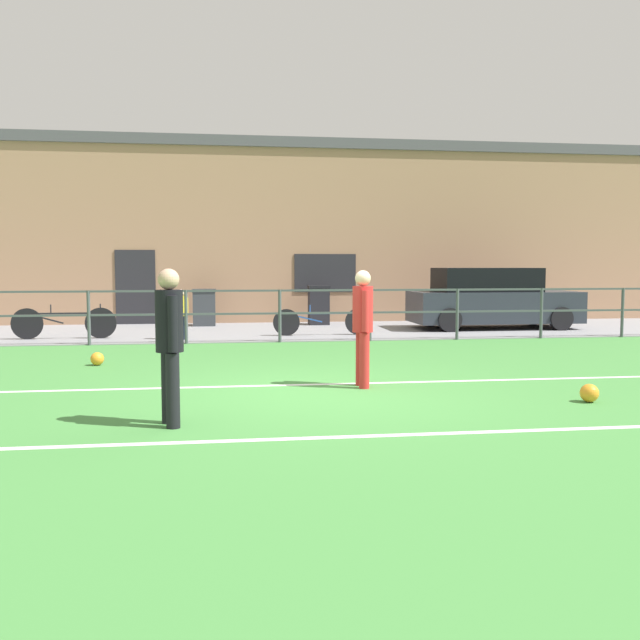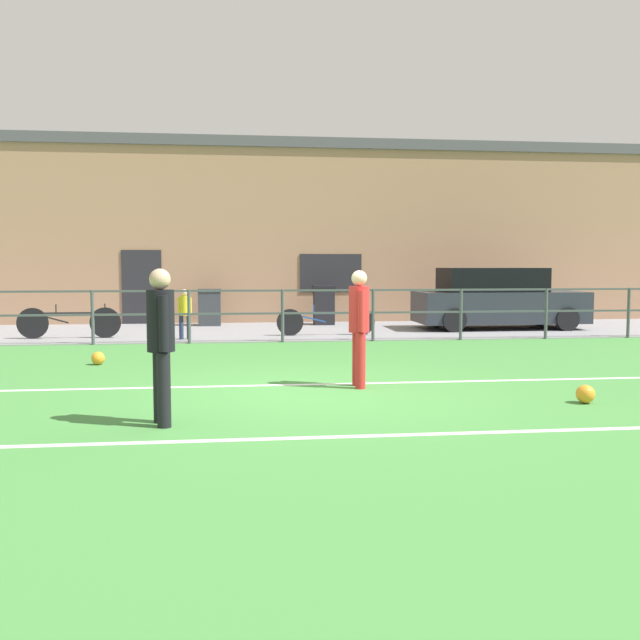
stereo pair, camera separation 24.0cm
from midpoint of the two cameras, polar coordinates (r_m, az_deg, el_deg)
The scene contains 16 objects.
ground at distance 9.11m, azimuth -1.03°, elevation -6.16°, with size 60.00×44.00×0.04m, color #42843D.
field_line_touchline at distance 9.73m, azimuth -1.48°, elevation -5.35°, with size 36.00×0.11×0.00m, color white.
field_line_hash at distance 6.83m, azimuth 1.39°, elevation -9.63°, with size 36.00×0.11×0.00m, color white.
pavement_strip at distance 17.50m, azimuth -4.39°, elevation -0.91°, with size 48.00×5.00×0.02m, color gray.
perimeter_fence at distance 14.96m, azimuth -3.80°, elevation 0.99°, with size 36.07×0.07×1.15m.
clubhouse_facade at distance 21.14m, azimuth -5.06°, elevation 7.24°, with size 28.00×2.56×5.32m.
player_goalkeeper at distance 7.34m, azimuth -13.25°, elevation -1.38°, with size 0.29×0.44×1.64m.
player_striker at distance 9.44m, azimuth 2.82°, elevation -0.09°, with size 0.28×0.44×1.60m.
soccer_ball_match at distance 12.17m, azimuth -18.48°, elevation -3.06°, with size 0.22×0.22×0.22m, color orange.
soccer_ball_spare at distance 9.06m, azimuth 20.67°, elevation -5.67°, with size 0.23×0.23×0.23m, color orange.
spectator_child at distance 15.63m, azimuth -11.83°, elevation 0.73°, with size 0.31×0.20×1.12m.
parked_car_red at distance 18.60m, azimuth 13.65°, elevation 1.64°, with size 4.32×1.80×1.58m.
bicycle_parked_0 at distance 16.29m, azimuth -0.24°, elevation -0.11°, with size 2.34×0.04×0.73m.
bicycle_parked_1 at distance 16.56m, azimuth -20.80°, elevation -0.22°, with size 2.29×0.04×0.78m.
trash_bin_0 at distance 19.13m, azimuth -9.90°, elevation 1.05°, with size 0.64×0.54×1.00m.
trash_bin_1 at distance 19.19m, azimuth -0.47°, elevation 1.26°, with size 0.59×0.50×1.09m.
Camera 1 is at (-1.20, -8.88, 1.68)m, focal length 38.70 mm.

